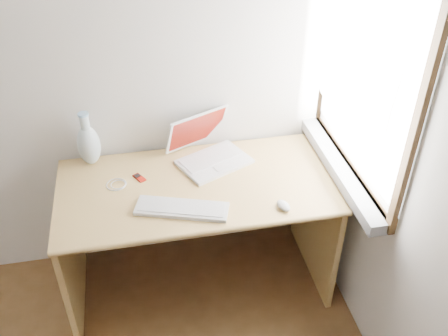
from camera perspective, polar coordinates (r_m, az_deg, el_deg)
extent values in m
cube|color=white|center=(2.38, 16.01, 10.59)|extent=(0.01, 0.90, 1.00)
cube|color=gray|center=(2.61, 13.02, 0.04)|extent=(0.10, 0.96, 0.06)
cube|color=silver|center=(2.33, 14.42, 11.18)|extent=(0.02, 0.84, 0.92)
cube|color=tan|center=(2.54, -3.27, -2.08)|extent=(1.39, 0.70, 0.03)
cube|color=tan|center=(2.81, -17.08, -9.59)|extent=(0.03, 0.66, 0.71)
cube|color=tan|center=(2.92, 10.37, -6.11)|extent=(0.03, 0.66, 0.71)
cube|color=tan|center=(2.96, -4.07, -1.94)|extent=(1.33, 0.03, 0.47)
cube|color=white|center=(2.67, -1.11, 0.72)|extent=(0.43, 0.38, 0.02)
cube|color=silver|center=(2.66, -1.11, 0.91)|extent=(0.35, 0.26, 0.00)
cube|color=white|center=(2.71, -1.62, 4.31)|extent=(0.36, 0.23, 0.23)
cube|color=maroon|center=(2.71, -1.62, 4.31)|extent=(0.33, 0.20, 0.20)
cube|color=silver|center=(2.37, -4.83, -4.66)|extent=(0.46, 0.26, 0.02)
cube|color=silver|center=(2.37, -4.85, -4.45)|extent=(0.42, 0.23, 0.00)
ellipsoid|color=white|center=(2.39, 6.82, -4.29)|extent=(0.07, 0.10, 0.03)
cube|color=#A5160B|center=(2.60, -9.66, -1.11)|extent=(0.07, 0.09, 0.01)
cube|color=black|center=(2.60, -9.66, -1.04)|extent=(0.04, 0.04, 0.00)
torus|color=silver|center=(2.58, -12.20, -1.85)|extent=(0.13, 0.13, 0.01)
cube|color=silver|center=(2.43, -8.37, -3.93)|extent=(0.05, 0.09, 0.01)
ellipsoid|color=silver|center=(2.71, -15.19, 2.53)|extent=(0.12, 0.12, 0.23)
cylinder|color=silver|center=(2.63, -15.66, 5.07)|extent=(0.05, 0.05, 0.09)
cylinder|color=#91C2E8|center=(2.61, -15.82, 5.92)|extent=(0.05, 0.05, 0.01)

